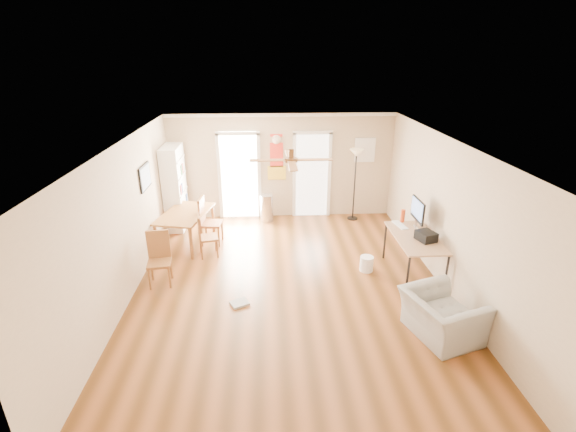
{
  "coord_description": "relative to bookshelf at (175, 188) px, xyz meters",
  "views": [
    {
      "loc": [
        -0.38,
        -6.36,
        3.96
      ],
      "look_at": [
        0.0,
        0.6,
        1.15
      ],
      "focal_mm": 25.58,
      "sensor_mm": 36.0,
      "label": 1
    }
  ],
  "objects": [
    {
      "name": "floor",
      "position": [
        2.53,
        -2.91,
        -0.99
      ],
      "size": [
        7.0,
        7.0,
        0.0
      ],
      "primitive_type": "plane",
      "color": "brown",
      "rests_on": "ground"
    },
    {
      "name": "ceiling",
      "position": [
        2.53,
        -2.91,
        1.61
      ],
      "size": [
        5.5,
        7.0,
        0.0
      ],
      "primitive_type": null,
      "color": "silver",
      "rests_on": "floor"
    },
    {
      "name": "wall_back",
      "position": [
        2.53,
        0.59,
        0.31
      ],
      "size": [
        5.5,
        0.04,
        2.6
      ],
      "primitive_type": null,
      "color": "beige",
      "rests_on": "floor"
    },
    {
      "name": "wall_front",
      "position": [
        2.53,
        -6.41,
        0.31
      ],
      "size": [
        5.5,
        0.04,
        2.6
      ],
      "primitive_type": null,
      "color": "beige",
      "rests_on": "floor"
    },
    {
      "name": "wall_left",
      "position": [
        -0.22,
        -2.91,
        0.31
      ],
      "size": [
        0.04,
        7.0,
        2.6
      ],
      "primitive_type": null,
      "color": "beige",
      "rests_on": "floor"
    },
    {
      "name": "wall_right",
      "position": [
        5.28,
        -2.91,
        0.31
      ],
      "size": [
        0.04,
        7.0,
        2.6
      ],
      "primitive_type": null,
      "color": "beige",
      "rests_on": "floor"
    },
    {
      "name": "crown_molding",
      "position": [
        2.53,
        -2.91,
        1.57
      ],
      "size": [
        5.5,
        7.0,
        0.08
      ],
      "primitive_type": null,
      "color": "white",
      "rests_on": "wall_back"
    },
    {
      "name": "kitchen_doorway",
      "position": [
        1.48,
        0.58,
        0.06
      ],
      "size": [
        0.9,
        0.1,
        2.1
      ],
      "primitive_type": null,
      "color": "white",
      "rests_on": "wall_back"
    },
    {
      "name": "bathroom_doorway",
      "position": [
        3.28,
        0.58,
        0.06
      ],
      "size": [
        0.8,
        0.1,
        2.1
      ],
      "primitive_type": null,
      "color": "white",
      "rests_on": "wall_back"
    },
    {
      "name": "wall_decal",
      "position": [
        2.41,
        0.57,
        0.56
      ],
      "size": [
        0.46,
        0.03,
        1.1
      ],
      "primitive_type": "cube",
      "color": "red",
      "rests_on": "wall_back"
    },
    {
      "name": "ac_grille",
      "position": [
        4.58,
        0.56,
        0.71
      ],
      "size": [
        0.5,
        0.04,
        0.6
      ],
      "primitive_type": "cube",
      "color": "white",
      "rests_on": "wall_back"
    },
    {
      "name": "framed_poster",
      "position": [
        -0.19,
        -1.51,
        0.71
      ],
      "size": [
        0.04,
        0.66,
        0.48
      ],
      "primitive_type": "cube",
      "color": "black",
      "rests_on": "wall_left"
    },
    {
      "name": "ceiling_fan",
      "position": [
        2.53,
        -3.21,
        1.44
      ],
      "size": [
        1.24,
        1.24,
        0.2
      ],
      "primitive_type": null,
      "color": "#593819",
      "rests_on": "ceiling"
    },
    {
      "name": "bookshelf",
      "position": [
        0.0,
        0.0,
        0.0
      ],
      "size": [
        0.42,
        0.9,
        1.97
      ],
      "primitive_type": null,
      "rotation": [
        0.0,
        0.0,
        -0.03
      ],
      "color": "white",
      "rests_on": "floor"
    },
    {
      "name": "dining_table",
      "position": [
        0.38,
        -0.96,
        -0.62
      ],
      "size": [
        1.17,
        1.61,
        0.73
      ],
      "primitive_type": null,
      "rotation": [
        0.0,
        0.0,
        -0.22
      ],
      "color": "#9F6D33",
      "rests_on": "floor"
    },
    {
      "name": "dining_chair_right_a",
      "position": [
        0.93,
        -0.96,
        -0.46
      ],
      "size": [
        0.47,
        0.47,
        1.04
      ],
      "primitive_type": null,
      "rotation": [
        0.0,
        0.0,
        1.47
      ],
      "color": "#A46534",
      "rests_on": "floor"
    },
    {
      "name": "dining_chair_right_b",
      "position": [
        0.93,
        -1.56,
        -0.53
      ],
      "size": [
        0.45,
        0.45,
        0.91
      ],
      "primitive_type": null,
      "rotation": [
        0.0,
        0.0,
        1.79
      ],
      "color": "#A26C34",
      "rests_on": "floor"
    },
    {
      "name": "dining_chair_near",
      "position": [
        0.2,
        -2.65,
        -0.5
      ],
      "size": [
        0.45,
        0.45,
        0.98
      ],
      "primitive_type": null,
      "rotation": [
        0.0,
        0.0,
        0.12
      ],
      "color": "#965D30",
      "rests_on": "floor"
    },
    {
      "name": "trash_can",
      "position": [
        2.14,
        0.25,
        -0.64
      ],
      "size": [
        0.36,
        0.36,
        0.68
      ],
      "primitive_type": "cylinder",
      "rotation": [
        0.0,
        0.0,
        -0.15
      ],
      "color": "#ADADAF",
      "rests_on": "floor"
    },
    {
      "name": "torchiere_lamp",
      "position": [
        4.31,
        0.26,
        -0.09
      ],
      "size": [
        0.41,
        0.41,
        1.79
      ],
      "primitive_type": null,
      "rotation": [
        0.0,
        0.0,
        0.27
      ],
      "color": "black",
      "rests_on": "floor"
    },
    {
      "name": "computer_desk",
      "position": [
        4.86,
        -2.58,
        -0.58
      ],
      "size": [
        0.75,
        1.5,
        0.8
      ],
      "primitive_type": null,
      "color": "#AA7D5C",
      "rests_on": "floor"
    },
    {
      "name": "imac",
      "position": [
        5.0,
        -2.17,
        0.11
      ],
      "size": [
        0.12,
        0.62,
        0.58
      ],
      "primitive_type": null,
      "rotation": [
        0.0,
        0.0,
        -0.06
      ],
      "color": "black",
      "rests_on": "computer_desk"
    },
    {
      "name": "keyboard",
      "position": [
        4.73,
        -2.05,
        -0.17
      ],
      "size": [
        0.22,
        0.46,
        0.02
      ],
      "primitive_type": "cube",
      "rotation": [
        0.0,
        0.0,
        0.18
      ],
      "color": "white",
      "rests_on": "computer_desk"
    },
    {
      "name": "printer",
      "position": [
        4.98,
        -2.75,
        -0.1
      ],
      "size": [
        0.37,
        0.4,
        0.17
      ],
      "primitive_type": "cube",
      "rotation": [
        0.0,
        0.0,
        0.33
      ],
      "color": "black",
      "rests_on": "computer_desk"
    },
    {
      "name": "orange_bottle",
      "position": [
        4.83,
        -1.88,
        -0.06
      ],
      "size": [
        0.1,
        0.1,
        0.25
      ],
      "primitive_type": "cylinder",
      "rotation": [
        0.0,
        0.0,
        -0.14
      ],
      "color": "red",
      "rests_on": "computer_desk"
    },
    {
      "name": "wastebasket_a",
      "position": [
        4.05,
        -2.37,
        -0.84
      ],
      "size": [
        0.32,
        0.32,
        0.3
      ],
      "primitive_type": "cylinder",
      "rotation": [
        0.0,
        0.0,
        -0.3
      ],
      "color": "white",
      "rests_on": "floor"
    },
    {
      "name": "floor_cloth",
      "position": [
        1.66,
        -3.39,
        -0.97
      ],
      "size": [
        0.36,
        0.33,
        0.04
      ],
      "primitive_type": "cube",
      "rotation": [
        0.0,
        0.0,
        0.47
      ],
      "color": "#A9AAA4",
      "rests_on": "floor"
    },
    {
      "name": "armchair",
      "position": [
        4.68,
        -4.35,
        -0.65
      ],
      "size": [
        1.19,
        1.27,
        0.68
      ],
      "primitive_type": "imported",
      "rotation": [
        0.0,
        0.0,
        1.88
      ],
      "color": "#969792",
      "rests_on": "floor"
    }
  ]
}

